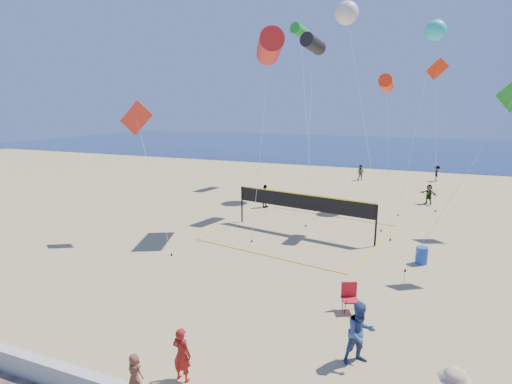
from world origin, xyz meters
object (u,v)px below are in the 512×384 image
at_px(camp_chair, 350,295).
at_px(volleyball_net, 303,206).
at_px(woman, 182,354).
at_px(trash_barrel, 422,255).

xyz_separation_m(camp_chair, volleyball_net, (-3.85, 7.88, 0.96)).
xyz_separation_m(woman, volleyball_net, (-0.37, 13.16, 0.79)).
height_order(woman, trash_barrel, woman).
relative_size(trash_barrel, volleyball_net, 0.08).
relative_size(woman, camp_chair, 1.32).
height_order(woman, camp_chair, woman).
height_order(camp_chair, volleyball_net, volleyball_net).
height_order(trash_barrel, volleyball_net, volleyball_net).
distance_m(woman, volleyball_net, 13.19).
bearing_deg(trash_barrel, volleyball_net, 159.30).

